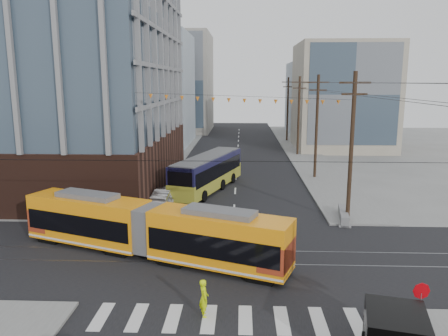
% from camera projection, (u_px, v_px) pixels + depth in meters
% --- Properties ---
extents(ground, '(160.00, 160.00, 0.00)m').
position_uv_depth(ground, '(229.00, 288.00, 22.11)').
color(ground, slate).
extents(office_building, '(30.00, 25.00, 28.60)m').
position_uv_depth(office_building, '(12.00, 40.00, 42.75)').
color(office_building, '#381E16').
rests_on(office_building, ground).
extents(bg_bldg_nw_near, '(18.00, 16.00, 18.00)m').
position_uv_depth(bg_bldg_nw_near, '(136.00, 89.00, 72.01)').
color(bg_bldg_nw_near, '#8C99A5').
rests_on(bg_bldg_nw_near, ground).
extents(bg_bldg_ne_near, '(14.00, 14.00, 16.00)m').
position_uv_depth(bg_bldg_ne_near, '(342.00, 97.00, 66.96)').
color(bg_bldg_ne_near, gray).
rests_on(bg_bldg_ne_near, ground).
extents(bg_bldg_nw_far, '(16.00, 18.00, 20.00)m').
position_uv_depth(bg_bldg_nw_far, '(173.00, 83.00, 91.29)').
color(bg_bldg_nw_far, gray).
rests_on(bg_bldg_nw_far, ground).
extents(bg_bldg_ne_far, '(16.00, 16.00, 14.00)m').
position_uv_depth(bg_bldg_ne_far, '(330.00, 98.00, 86.68)').
color(bg_bldg_ne_far, '#8C99A5').
rests_on(bg_bldg_ne_far, ground).
extents(utility_pole_far, '(0.30, 0.30, 11.00)m').
position_uv_depth(utility_pole_far, '(288.00, 110.00, 75.59)').
color(utility_pole_far, black).
rests_on(utility_pole_far, ground).
extents(streetcar, '(16.82, 8.45, 3.30)m').
position_uv_depth(streetcar, '(150.00, 229.00, 25.88)').
color(streetcar, orange).
rests_on(streetcar, ground).
extents(city_bus, '(6.26, 12.39, 3.45)m').
position_uv_depth(city_bus, '(208.00, 172.00, 41.80)').
color(city_bus, '#151336').
rests_on(city_bus, ground).
extents(parked_car_silver, '(1.99, 4.20, 1.33)m').
position_uv_depth(parked_car_silver, '(165.00, 195.00, 37.54)').
color(parked_car_silver, '#B0B0B0').
rests_on(parked_car_silver, ground).
extents(parked_car_white, '(2.33, 4.51, 1.25)m').
position_uv_depth(parked_car_white, '(169.00, 194.00, 38.25)').
color(parked_car_white, silver).
rests_on(parked_car_white, ground).
extents(parked_car_grey, '(4.21, 5.80, 1.46)m').
position_uv_depth(parked_car_grey, '(187.00, 174.00, 45.86)').
color(parked_car_grey, slate).
rests_on(parked_car_grey, ground).
extents(pedestrian, '(0.57, 0.72, 1.74)m').
position_uv_depth(pedestrian, '(204.00, 298.00, 19.29)').
color(pedestrian, '#D8F909').
rests_on(pedestrian, ground).
extents(stop_sign, '(0.74, 0.74, 2.28)m').
position_uv_depth(stop_sign, '(419.00, 313.00, 17.51)').
color(stop_sign, '#B10007').
rests_on(stop_sign, ground).
extents(jersey_barrier, '(1.42, 3.87, 0.76)m').
position_uv_depth(jersey_barrier, '(343.00, 215.00, 32.90)').
color(jersey_barrier, gray).
rests_on(jersey_barrier, ground).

